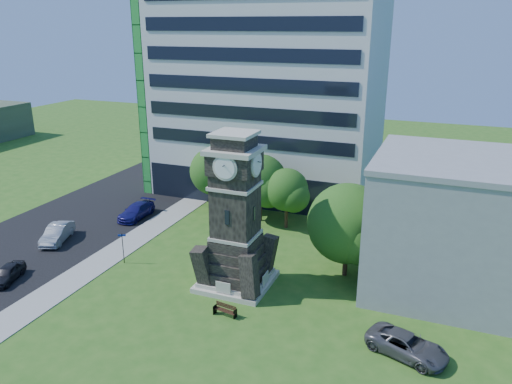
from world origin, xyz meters
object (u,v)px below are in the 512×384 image
at_px(car_street_south, 7,273).
at_px(car_street_mid, 57,233).
at_px(car_street_north, 136,211).
at_px(car_east_lot, 407,345).
at_px(street_sign, 123,245).
at_px(clock_tower, 236,222).
at_px(park_bench, 225,310).

distance_m(car_street_south, car_street_mid, 7.79).
distance_m(car_street_north, car_east_lot, 32.11).
bearing_deg(street_sign, clock_tower, -20.78).
bearing_deg(car_street_mid, park_bench, -35.90).
height_order(car_street_mid, park_bench, car_street_mid).
relative_size(car_street_north, car_east_lot, 1.00).
height_order(park_bench, street_sign, street_sign).
bearing_deg(park_bench, street_sign, 168.94).
height_order(car_east_lot, street_sign, street_sign).
distance_m(clock_tower, car_street_north, 18.68).
relative_size(park_bench, street_sign, 0.61).
bearing_deg(car_street_north, car_east_lot, -25.75).
bearing_deg(car_street_south, park_bench, -11.55).
distance_m(car_street_south, park_bench, 18.48).
distance_m(clock_tower, street_sign, 11.06).
bearing_deg(car_street_south, clock_tower, 2.84).
distance_m(car_street_south, car_street_north, 15.55).
bearing_deg(car_street_mid, street_sign, -30.04).
bearing_deg(car_street_north, clock_tower, -31.16).
xyz_separation_m(car_street_mid, street_sign, (8.62, -1.51, 0.93)).
xyz_separation_m(clock_tower, car_street_north, (-15.65, 9.13, -4.54)).
relative_size(car_street_mid, car_east_lot, 0.95).
bearing_deg(clock_tower, car_street_south, -159.86).
height_order(car_street_south, street_sign, street_sign).
distance_m(car_east_lot, street_sign, 24.32).
bearing_deg(clock_tower, car_street_north, 149.74).
xyz_separation_m(car_east_lot, street_sign, (-23.96, 4.09, 1.02)).
bearing_deg(car_street_north, park_bench, -39.96).
bearing_deg(park_bench, car_street_north, 149.83).
height_order(clock_tower, car_street_south, clock_tower).
distance_m(clock_tower, car_street_mid, 19.65).
relative_size(car_street_mid, street_sign, 1.75).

